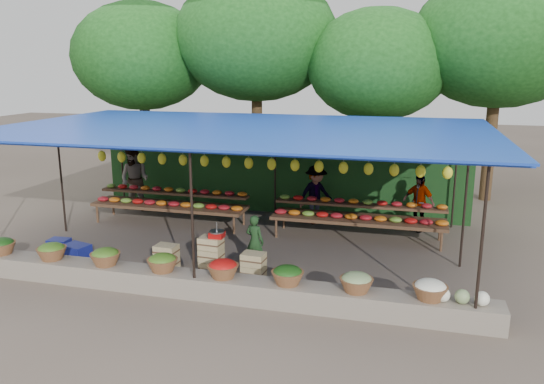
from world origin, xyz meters
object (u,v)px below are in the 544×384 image
(crate_counter, at_px, (210,258))
(weighing_scale, at_px, (217,234))
(blue_crate_front, at_px, (77,252))
(vendor_seated, at_px, (255,241))
(blue_crate_back, at_px, (59,245))

(crate_counter, relative_size, weighing_scale, 7.37)
(weighing_scale, relative_size, blue_crate_front, 0.58)
(vendor_seated, relative_size, blue_crate_front, 2.03)
(crate_counter, height_order, blue_crate_back, crate_counter)
(blue_crate_front, bearing_deg, vendor_seated, 22.74)
(crate_counter, xyz_separation_m, vendor_seated, (0.79, 0.56, 0.25))
(blue_crate_front, xyz_separation_m, blue_crate_back, (-0.73, 0.38, -0.03))
(crate_counter, distance_m, blue_crate_back, 3.87)
(crate_counter, xyz_separation_m, weighing_scale, (0.16, 0.00, 0.54))
(weighing_scale, xyz_separation_m, blue_crate_back, (-4.01, 0.36, -0.71))
(crate_counter, height_order, vendor_seated, vendor_seated)
(weighing_scale, bearing_deg, crate_counter, -180.00)
(vendor_seated, bearing_deg, blue_crate_back, 17.95)
(vendor_seated, bearing_deg, blue_crate_front, 23.99)
(blue_crate_front, relative_size, blue_crate_back, 1.21)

